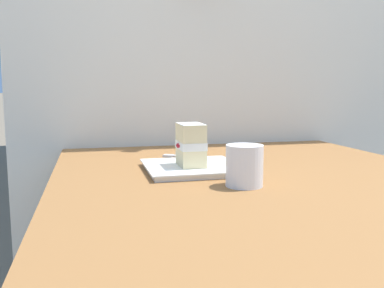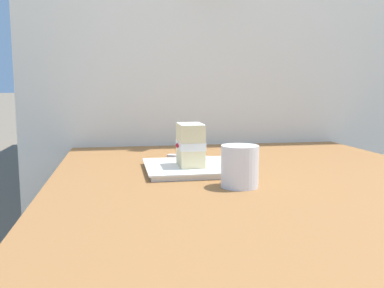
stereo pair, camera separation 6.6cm
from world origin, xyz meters
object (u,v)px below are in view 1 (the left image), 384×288
Objects in this scene: diner_person at (216,47)px; cake_slice at (191,145)px; coffee_cup at (244,165)px; dessert_plate at (192,168)px; patio_table at (283,224)px; dessert_fork at (186,156)px.

cake_slice is at bearing 158.93° from diner_person.
cake_slice is at bearing 23.47° from coffee_cup.
dessert_plate is 0.96m from diner_person.
dessert_plate is at bearing 159.00° from diner_person.
dessert_plate is 2.66× the size of coffee_cup.
dessert_fork reaches higher than patio_table.
patio_table is 0.16m from coffee_cup.
dessert_fork is at bearing 155.28° from diner_person.
cake_slice reaches higher than dessert_plate.
diner_person is at bearing -21.00° from dessert_plate.
patio_table is at bearing -145.62° from dessert_plate.
cake_slice is at bearing 37.23° from patio_table.
coffee_cup is (-0.18, -0.08, -0.02)m from cake_slice.
patio_table is at bearing -142.77° from cake_slice.
diner_person is (1.01, -0.24, 0.35)m from coffee_cup.
cake_slice is 0.20m from coffee_cup.
dessert_plate is 0.06m from cake_slice.
patio_table is 0.30m from cake_slice.
coffee_cup is (0.03, 0.08, 0.13)m from patio_table.
patio_table is 0.45m from dessert_fork.
dessert_plate reaches higher than patio_table.
dessert_plate is 0.15× the size of diner_person.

